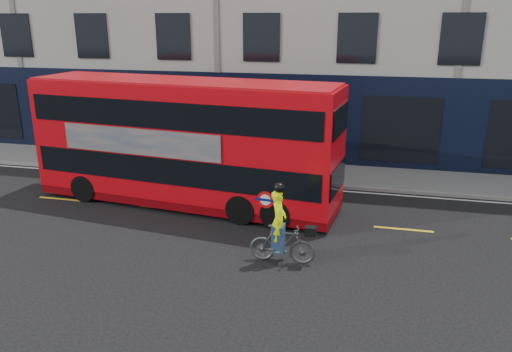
% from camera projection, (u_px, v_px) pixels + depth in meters
% --- Properties ---
extents(ground, '(120.00, 120.00, 0.00)m').
position_uv_depth(ground, '(145.00, 225.00, 15.88)').
color(ground, black).
rests_on(ground, ground).
extents(pavement, '(60.00, 3.00, 0.12)m').
position_uv_depth(pavement, '(209.00, 167.00, 21.90)').
color(pavement, slate).
rests_on(pavement, ground).
extents(kerb, '(60.00, 0.12, 0.13)m').
position_uv_depth(kerb, '(198.00, 177.00, 20.50)').
color(kerb, gray).
rests_on(kerb, ground).
extents(road_edge_line, '(58.00, 0.10, 0.01)m').
position_uv_depth(road_edge_line, '(196.00, 180.00, 20.24)').
color(road_edge_line, silver).
rests_on(road_edge_line, ground).
extents(lane_dashes, '(58.00, 0.12, 0.01)m').
position_uv_depth(lane_dashes, '(164.00, 208.00, 17.27)').
color(lane_dashes, yellow).
rests_on(lane_dashes, ground).
extents(bus, '(10.96, 3.71, 4.33)m').
position_uv_depth(bus, '(185.00, 142.00, 17.12)').
color(bus, red).
rests_on(bus, ground).
extents(cyclist, '(1.79, 0.61, 2.26)m').
position_uv_depth(cyclist, '(281.00, 236.00, 13.25)').
color(cyclist, '#4B4F51').
rests_on(cyclist, ground).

